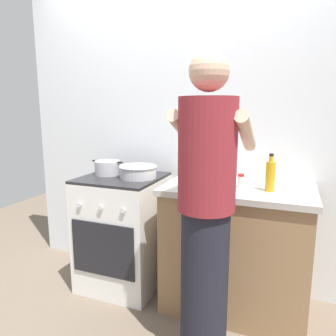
% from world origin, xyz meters
% --- Properties ---
extents(ground, '(6.00, 6.00, 0.00)m').
position_xyz_m(ground, '(0.00, 0.00, 0.00)').
color(ground, '#6B5B4C').
extents(back_wall, '(3.20, 0.10, 2.50)m').
position_xyz_m(back_wall, '(0.20, 0.50, 1.25)').
color(back_wall, silver).
rests_on(back_wall, ground).
extents(countertop, '(1.00, 0.60, 0.90)m').
position_xyz_m(countertop, '(0.55, 0.15, 0.45)').
color(countertop, '#99724C').
rests_on(countertop, ground).
extents(stove_range, '(0.60, 0.62, 0.90)m').
position_xyz_m(stove_range, '(-0.35, 0.15, 0.45)').
color(stove_range, white).
rests_on(stove_range, ground).
extents(pot, '(0.27, 0.20, 0.11)m').
position_xyz_m(pot, '(-0.49, 0.17, 0.96)').
color(pot, '#B2B2B7').
rests_on(pot, stove_range).
extents(mixing_bowl, '(0.29, 0.29, 0.09)m').
position_xyz_m(mixing_bowl, '(-0.21, 0.15, 0.95)').
color(mixing_bowl, '#B7B7BC').
rests_on(mixing_bowl, stove_range).
extents(utensil_crock, '(0.10, 0.10, 0.32)m').
position_xyz_m(utensil_crock, '(0.31, 0.33, 1.00)').
color(utensil_crock, silver).
rests_on(utensil_crock, countertop).
extents(spice_bottle, '(0.04, 0.04, 0.10)m').
position_xyz_m(spice_bottle, '(0.57, 0.13, 0.95)').
color(spice_bottle, silver).
rests_on(spice_bottle, countertop).
extents(oil_bottle, '(0.06, 0.06, 0.24)m').
position_xyz_m(oil_bottle, '(0.76, 0.10, 1.00)').
color(oil_bottle, gold).
rests_on(oil_bottle, countertop).
extents(person, '(0.41, 0.50, 1.70)m').
position_xyz_m(person, '(0.47, -0.41, 0.86)').
color(person, black).
rests_on(person, ground).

